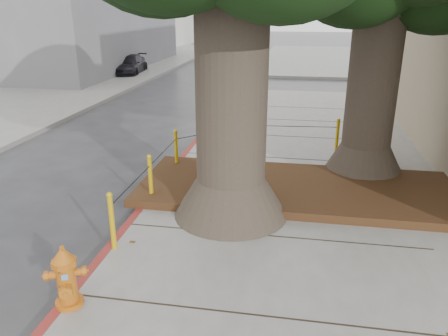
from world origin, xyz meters
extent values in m
plane|color=#28282B|center=(0.00, 0.00, 0.00)|extent=(140.00, 140.00, 0.00)
cube|color=slate|center=(6.00, 30.00, 0.07)|extent=(16.00, 20.00, 0.15)
cube|color=maroon|center=(-2.00, 2.50, 0.07)|extent=(0.14, 26.00, 0.16)
cube|color=black|center=(0.90, 3.90, 0.23)|extent=(6.40, 2.60, 0.16)
cone|color=#4C3F33|center=(-0.30, 2.70, 0.50)|extent=(2.04, 2.04, 0.70)
cylinder|color=#4C3F33|center=(-0.30, 2.70, 2.53)|extent=(1.20, 1.20, 4.22)
cone|color=#4C3F33|center=(2.30, 5.20, 0.50)|extent=(1.77, 1.77, 0.70)
cylinder|color=#4C3F33|center=(2.30, 5.20, 2.32)|extent=(1.04, 1.04, 3.84)
cylinder|color=#CCA10B|center=(-1.90, 1.20, 0.60)|extent=(0.08, 0.08, 0.90)
sphere|color=#CCA10B|center=(-1.90, 1.20, 1.05)|extent=(0.09, 0.09, 0.09)
cylinder|color=#CCA10B|center=(-1.90, 3.00, 0.60)|extent=(0.08, 0.08, 0.90)
sphere|color=#CCA10B|center=(-1.90, 3.00, 1.05)|extent=(0.09, 0.09, 0.09)
cylinder|color=#CCA10B|center=(-1.90, 4.80, 0.60)|extent=(0.08, 0.08, 0.90)
sphere|color=#CCA10B|center=(-1.90, 4.80, 1.05)|extent=(0.09, 0.09, 0.09)
cylinder|color=#CCA10B|center=(-0.40, 6.30, 0.60)|extent=(0.08, 0.08, 0.90)
sphere|color=#CCA10B|center=(-0.40, 6.30, 1.05)|extent=(0.09, 0.09, 0.09)
cylinder|color=#CCA10B|center=(1.80, 6.50, 0.60)|extent=(0.08, 0.08, 0.90)
sphere|color=#CCA10B|center=(1.80, 6.50, 1.05)|extent=(0.09, 0.09, 0.09)
cylinder|color=black|center=(-1.90, 2.10, 0.87)|extent=(0.02, 1.80, 0.02)
cylinder|color=black|center=(-1.90, 3.90, 0.87)|extent=(0.02, 1.80, 0.02)
cylinder|color=black|center=(-1.15, 5.55, 0.87)|extent=(1.51, 1.51, 0.02)
cylinder|color=black|center=(0.70, 6.40, 0.87)|extent=(2.20, 0.22, 0.02)
cylinder|color=#CB6714|center=(-1.90, -0.20, 0.18)|extent=(0.46, 0.46, 0.06)
cylinder|color=#CB6714|center=(-1.90, -0.20, 0.47)|extent=(0.32, 0.32, 0.54)
cylinder|color=#CB6714|center=(-1.90, -0.20, 0.76)|extent=(0.42, 0.42, 0.08)
cone|color=#CB6714|center=(-1.90, -0.20, 0.86)|extent=(0.39, 0.39, 0.15)
cylinder|color=#CB6714|center=(-1.90, -0.20, 0.96)|extent=(0.08, 0.08, 0.05)
cylinder|color=#CB6714|center=(-2.03, -0.25, 0.60)|extent=(0.18, 0.15, 0.10)
cylinder|color=#CB6714|center=(-1.77, -0.14, 0.60)|extent=(0.18, 0.15, 0.10)
cylinder|color=#CB6714|center=(-1.85, -0.31, 0.47)|extent=(0.19, 0.20, 0.14)
cube|color=#5999D8|center=(-1.85, -0.31, 0.63)|extent=(0.07, 0.04, 0.08)
imported|color=#A5A5AA|center=(6.22, 19.98, 0.59)|extent=(3.52, 1.49, 1.19)
imported|color=black|center=(-8.98, 19.84, 0.56)|extent=(1.98, 3.98, 1.11)
camera|label=1|loc=(0.80, -4.37, 3.68)|focal=35.00mm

